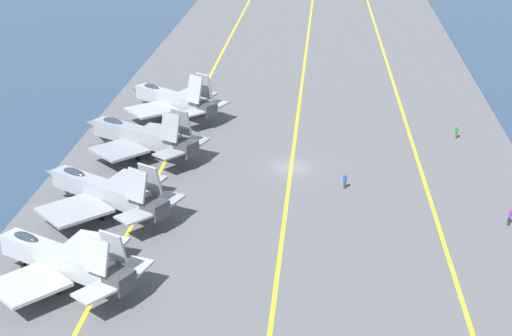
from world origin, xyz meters
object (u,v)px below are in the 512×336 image
(parked_jet_nearest, at_px, (60,259))
(parked_jet_third, at_px, (139,136))
(crew_purple_vest, at_px, (509,216))
(crew_blue_vest, at_px, (345,180))
(parked_jet_second, at_px, (103,191))
(parked_jet_fourth, at_px, (172,99))
(crew_green_vest, at_px, (457,131))

(parked_jet_nearest, relative_size, parked_jet_third, 0.94)
(crew_purple_vest, bearing_deg, crew_blue_vest, 65.20)
(parked_jet_nearest, relative_size, crew_blue_vest, 8.82)
(parked_jet_third, bearing_deg, parked_jet_second, 179.98)
(parked_jet_fourth, bearing_deg, parked_jet_nearest, 178.46)
(parked_jet_fourth, distance_m, crew_blue_vest, 30.30)
(parked_jet_nearest, bearing_deg, parked_jet_second, 0.30)
(parked_jet_fourth, bearing_deg, crew_blue_vest, -133.26)
(crew_blue_vest, bearing_deg, parked_jet_nearest, 132.47)
(crew_green_vest, bearing_deg, crew_blue_vest, 139.64)
(parked_jet_third, relative_size, crew_green_vest, 9.32)
(parked_jet_third, relative_size, parked_jet_fourth, 1.10)
(parked_jet_fourth, distance_m, crew_purple_vest, 46.50)
(parked_jet_second, xyz_separation_m, crew_green_vest, (24.05, -36.90, -1.40))
(parked_jet_nearest, xyz_separation_m, crew_blue_vest, (21.20, -23.16, -1.38))
(parked_jet_fourth, height_order, crew_green_vest, parked_jet_fourth)
(parked_jet_nearest, distance_m, crew_purple_vest, 40.94)
(parked_jet_third, distance_m, crew_blue_vest, 24.34)
(parked_jet_nearest, height_order, parked_jet_second, parked_jet_second)
(crew_green_vest, height_order, crew_purple_vest, crew_green_vest)
(crew_purple_vest, bearing_deg, parked_jet_second, 91.38)
(parked_jet_nearest, bearing_deg, parked_jet_fourth, -1.54)
(parked_jet_third, height_order, crew_green_vest, parked_jet_third)
(crew_purple_vest, distance_m, crew_blue_vest, 16.77)
(parked_jet_second, distance_m, parked_jet_fourth, 28.73)
(parked_jet_nearest, relative_size, crew_green_vest, 8.75)
(parked_jet_third, height_order, crew_blue_vest, parked_jet_third)
(parked_jet_second, bearing_deg, parked_jet_third, -0.02)
(parked_jet_nearest, height_order, crew_purple_vest, parked_jet_nearest)
(parked_jet_third, relative_size, crew_purple_vest, 9.40)
(crew_blue_vest, bearing_deg, crew_green_vest, -40.36)
(parked_jet_fourth, xyz_separation_m, crew_blue_vest, (-20.74, -22.04, -1.56))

